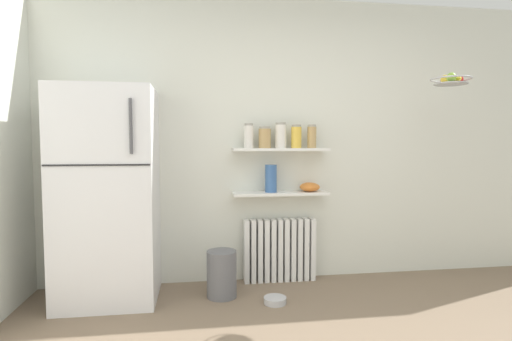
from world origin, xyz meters
TOP-DOWN VIEW (x-y plane):
  - back_wall at (0.00, 2.05)m, footprint 7.04×0.10m
  - refrigerator at (-1.52, 1.68)m, footprint 0.76×0.67m
  - radiator at (-0.06, 1.92)m, footprint 0.66×0.12m
  - wall_shelf_lower at (-0.06, 1.89)m, footprint 0.87×0.22m
  - wall_shelf_upper at (-0.06, 1.89)m, footprint 0.87×0.22m
  - storage_jar_0 at (-0.35, 1.89)m, footprint 0.09×0.09m
  - storage_jar_1 at (-0.21, 1.89)m, footprint 0.11×0.11m
  - storage_jar_2 at (-0.06, 1.89)m, footprint 0.10×0.10m
  - storage_jar_3 at (0.08, 1.89)m, footprint 0.09×0.09m
  - storage_jar_4 at (0.23, 1.89)m, footprint 0.08×0.08m
  - vase at (-0.15, 1.89)m, footprint 0.11×0.11m
  - shelf_bowl at (0.21, 1.89)m, footprint 0.19×0.19m
  - trash_bin at (-0.62, 1.60)m, footprint 0.25×0.25m
  - pet_food_bowl at (-0.20, 1.40)m, footprint 0.18×0.18m
  - hanging_fruit_basket at (1.30, 1.44)m, footprint 0.33×0.33m

SIDE VIEW (x-z plane):
  - pet_food_bowl at x=-0.20m, z-range 0.00..0.05m
  - trash_bin at x=-0.62m, z-range 0.00..0.39m
  - radiator at x=-0.06m, z-range 0.00..0.58m
  - wall_shelf_lower at x=-0.06m, z-range 0.81..0.83m
  - refrigerator at x=-1.52m, z-range 0.00..1.71m
  - shelf_bowl at x=0.21m, z-range 0.83..0.92m
  - vase at x=-0.15m, z-range 0.83..1.08m
  - wall_shelf_upper at x=-0.06m, z-range 1.21..1.23m
  - back_wall at x=0.00m, z-range 0.00..2.60m
  - storage_jar_1 at x=-0.21m, z-range 1.23..1.42m
  - storage_jar_3 at x=0.08m, z-range 1.23..1.44m
  - storage_jar_4 at x=0.23m, z-range 1.23..1.44m
  - storage_jar_0 at x=-0.35m, z-range 1.23..1.45m
  - storage_jar_2 at x=-0.06m, z-range 1.23..1.46m
  - hanging_fruit_basket at x=1.30m, z-range 1.76..1.85m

